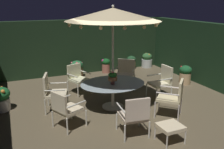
{
  "coord_description": "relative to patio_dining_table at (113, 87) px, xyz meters",
  "views": [
    {
      "loc": [
        -2.81,
        -6.07,
        2.94
      ],
      "look_at": [
        -0.19,
        0.05,
        0.96
      ],
      "focal_mm": 39.93,
      "sensor_mm": 36.0,
      "label": 1
    }
  ],
  "objects": [
    {
      "name": "hedge_backdrop_right",
      "position": [
        3.88,
        0.01,
        0.49
      ],
      "size": [
        0.3,
        7.92,
        2.21
      ],
      "primitive_type": "cube",
      "color": "#19311B",
      "rests_on": "ground_plane"
    },
    {
      "name": "potted_plant_right_far",
      "position": [
        1.14,
        3.39,
        -0.29
      ],
      "size": [
        0.38,
        0.37,
        0.6
      ],
      "color": "#A66351",
      "rests_on": "ground_plane"
    },
    {
      "name": "patio_chair_west",
      "position": [
        -0.6,
        1.55,
        -0.08
      ],
      "size": [
        0.74,
        0.75,
        0.93
      ],
      "color": "beige",
      "rests_on": "ground_plane"
    },
    {
      "name": "patio_dining_table",
      "position": [
        0.0,
        0.0,
        0.0
      ],
      "size": [
        1.84,
        1.51,
        0.73
      ],
      "color": "silver",
      "rests_on": "ground_plane"
    },
    {
      "name": "patio_chair_southwest",
      "position": [
        1.03,
        1.32,
        -0.04
      ],
      "size": [
        0.89,
        0.88,
        0.99
      ],
      "color": "silver",
      "rests_on": "ground_plane"
    },
    {
      "name": "patio_chair_north",
      "position": [
        -1.61,
        0.47,
        -0.03
      ],
      "size": [
        0.74,
        0.78,
        1.02
      ],
      "color": "beige",
      "rests_on": "ground_plane"
    },
    {
      "name": "patio_chair_east",
      "position": [
        -0.2,
        -1.66,
        -0.08
      ],
      "size": [
        0.67,
        0.68,
        0.97
      ],
      "color": "silver",
      "rests_on": "ground_plane"
    },
    {
      "name": "patio_chair_northeast",
      "position": [
        -1.51,
        -0.7,
        -0.08
      ],
      "size": [
        0.79,
        0.78,
        0.93
      ],
      "color": "silver",
      "rests_on": "ground_plane"
    },
    {
      "name": "patio_chair_south",
      "position": [
        1.67,
        0.03,
        -0.03
      ],
      "size": [
        0.59,
        0.6,
        1.02
      ],
      "color": "silver",
      "rests_on": "ground_plane"
    },
    {
      "name": "ottoman_footrest",
      "position": [
        0.41,
        -2.17,
        -0.28
      ],
      "size": [
        0.51,
        0.48,
        0.39
      ],
      "color": "silver",
      "rests_on": "ground_plane"
    },
    {
      "name": "patio_umbrella",
      "position": [
        0.0,
        -0.0,
        1.97
      ],
      "size": [
        2.51,
        2.51,
        2.84
      ],
      "color": "silver",
      "rests_on": "ground_plane"
    },
    {
      "name": "centerpiece_planter",
      "position": [
        -0.05,
        -0.1,
        0.32
      ],
      "size": [
        0.25,
        0.25,
        0.36
      ],
      "color": "#A95E4B",
      "rests_on": "patio_dining_table"
    },
    {
      "name": "potted_plant_left_near",
      "position": [
        -0.14,
        3.28,
        -0.28
      ],
      "size": [
        0.49,
        0.5,
        0.66
      ],
      "color": "olive",
      "rests_on": "ground_plane"
    },
    {
      "name": "potted_plant_back_center",
      "position": [
        -2.94,
        1.01,
        -0.26
      ],
      "size": [
        0.53,
        0.53,
        0.67
      ],
      "color": "beige",
      "rests_on": "ground_plane"
    },
    {
      "name": "hedge_backdrop_rear",
      "position": [
        0.19,
        3.82,
        0.49
      ],
      "size": [
        7.67,
        0.3,
        2.21
      ],
      "primitive_type": "cube",
      "color": "black",
      "rests_on": "ground_plane"
    },
    {
      "name": "potted_plant_back_left",
      "position": [
        2.42,
        3.52,
        -0.32
      ],
      "size": [
        0.4,
        0.4,
        0.58
      ],
      "color": "olive",
      "rests_on": "ground_plane"
    },
    {
      "name": "patio_chair_southeast",
      "position": [
        1.19,
        -1.18,
        -0.03
      ],
      "size": [
        0.83,
        0.83,
        1.0
      ],
      "color": "silver",
      "rests_on": "ground_plane"
    },
    {
      "name": "potted_plant_front_corner",
      "position": [
        3.26,
        0.88,
        -0.25
      ],
      "size": [
        0.45,
        0.45,
        0.68
      ],
      "color": "tan",
      "rests_on": "ground_plane"
    },
    {
      "name": "ground_plane",
      "position": [
        0.19,
        0.01,
        -0.63
      ],
      "size": [
        7.67,
        7.92,
        0.02
      ],
      "primitive_type": "cube",
      "color": "brown"
    },
    {
      "name": "potted_plant_left_far",
      "position": [
        3.2,
        3.49,
        -0.3
      ],
      "size": [
        0.48,
        0.48,
        0.65
      ],
      "color": "silver",
      "rests_on": "ground_plane"
    }
  ]
}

